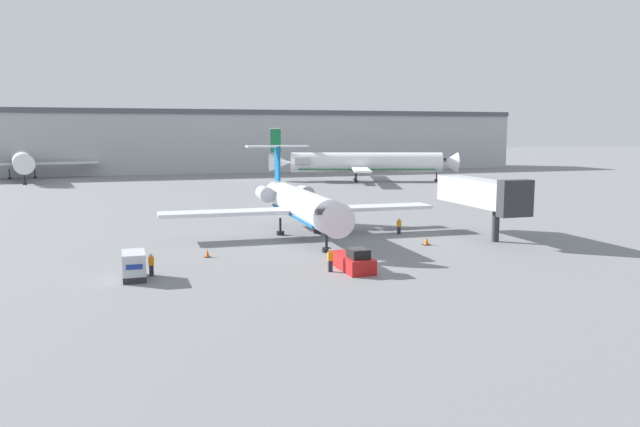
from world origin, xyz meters
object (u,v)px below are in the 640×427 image
worker_by_wing (399,226)px  traffic_cone_right (426,241)px  pushback_tug (354,261)px  luggage_cart (134,266)px  airplane_parked_far_right (22,160)px  worker_near_tug (330,260)px  airplane_main (300,204)px  airplane_parked_far_left (362,163)px  traffic_cone_left (207,253)px  worker_on_apron (151,264)px  jet_bridge (482,193)px

worker_by_wing → traffic_cone_right: worker_by_wing is taller
pushback_tug → luggage_cart: bearing=172.5°
airplane_parked_far_right → worker_near_tug: bearing=-71.7°
worker_near_tug → worker_by_wing: 18.77m
airplane_main → luggage_cart: (-16.72, -14.74, -2.26)m
airplane_main → traffic_cone_right: (9.76, -8.94, -2.91)m
airplane_main → luggage_cart: size_ratio=9.25×
worker_near_tug → airplane_parked_far_left: airplane_parked_far_left is taller
airplane_main → worker_by_wing: airplane_main is taller
pushback_tug → luggage_cart: size_ratio=1.57×
airplane_parked_far_left → traffic_cone_left: bearing=-120.9°
airplane_parked_far_right → traffic_cone_right: bearing=-64.3°
worker_on_apron → jet_bridge: size_ratio=0.13×
pushback_tug → worker_by_wing: bearing=53.7°
airplane_main → worker_near_tug: 17.10m
worker_by_wing → airplane_parked_far_left: (21.61, 64.48, 3.09)m
airplane_main → airplane_parked_far_left: size_ratio=0.72×
airplane_main → luggage_cart: bearing=-138.6°
worker_near_tug → traffic_cone_right: bearing=32.6°
worker_on_apron → traffic_cone_right: size_ratio=2.34×
luggage_cart → worker_on_apron: size_ratio=1.82×
traffic_cone_right → worker_on_apron: bearing=-168.5°
luggage_cart → worker_on_apron: luggage_cart is taller
luggage_cart → traffic_cone_right: (26.48, 5.80, -0.66)m
traffic_cone_left → airplane_parked_far_left: airplane_parked_far_left is taller
jet_bridge → airplane_parked_far_left: bearing=78.0°
pushback_tug → worker_near_tug: 1.87m
worker_on_apron → airplane_parked_far_left: (46.97, 75.93, 3.07)m
luggage_cart → worker_by_wing: bearing=24.5°
worker_by_wing → traffic_cone_right: size_ratio=2.30×
luggage_cart → airplane_main: bearing=41.4°
luggage_cart → worker_near_tug: (14.26, -2.02, -0.07)m
worker_by_wing → luggage_cart: bearing=-155.5°
airplane_parked_far_left → luggage_cart: bearing=-122.2°
airplane_parked_far_left → airplane_parked_far_right: airplane_parked_far_right is taller
airplane_main → traffic_cone_right: 13.55m
luggage_cart → airplane_parked_far_left: 90.56m
traffic_cone_right → worker_near_tug: bearing=-147.4°
luggage_cart → jet_bridge: 34.71m
airplane_main → worker_by_wing: size_ratio=17.09×
pushback_tug → traffic_cone_right: (10.35, 7.92, -0.35)m
luggage_cart → jet_bridge: jet_bridge is taller
pushback_tug → worker_on_apron: bearing=169.4°
worker_on_apron → airplane_parked_far_left: size_ratio=0.04×
pushback_tug → traffic_cone_left: 13.10m
traffic_cone_right → airplane_parked_far_right: size_ratio=0.02×
traffic_cone_left → luggage_cart: bearing=-134.0°
pushback_tug → traffic_cone_left: size_ratio=6.74×
pushback_tug → worker_near_tug: bearing=177.1°
airplane_main → worker_on_apron: size_ratio=16.84×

